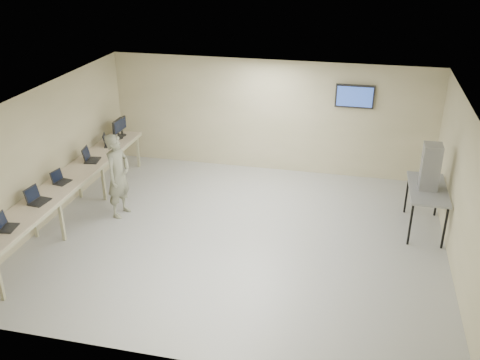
# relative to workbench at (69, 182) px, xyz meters

# --- Properties ---
(room) EXTENTS (8.01, 7.01, 2.81)m
(room) POSITION_rel_workbench_xyz_m (3.62, 0.06, 0.58)
(room) COLOR #B3B3A8
(room) RESTS_ON ground
(workbench) EXTENTS (0.76, 6.00, 0.90)m
(workbench) POSITION_rel_workbench_xyz_m (0.00, 0.00, 0.00)
(workbench) COLOR beige
(workbench) RESTS_ON ground
(laptop_0) EXTENTS (0.33, 0.38, 0.27)m
(laptop_0) POSITION_rel_workbench_xyz_m (-0.01, -2.10, 0.14)
(laptop_0) COLOR black
(laptop_0) RESTS_ON workbench
(laptop_1) EXTENTS (0.35, 0.41, 0.30)m
(laptop_1) POSITION_rel_workbench_xyz_m (-0.04, -1.10, 0.15)
(laptop_1) COLOR black
(laptop_1) RESTS_ON workbench
(laptop_2) EXTENTS (0.32, 0.37, 0.26)m
(laptop_2) POSITION_rel_workbench_xyz_m (-0.07, -0.20, 0.14)
(laptop_2) COLOR black
(laptop_2) RESTS_ON workbench
(laptop_3) EXTENTS (0.38, 0.43, 0.30)m
(laptop_3) POSITION_rel_workbench_xyz_m (-0.02, 0.98, 0.15)
(laptop_3) COLOR black
(laptop_3) RESTS_ON workbench
(laptop_4) EXTENTS (0.39, 0.42, 0.28)m
(laptop_4) POSITION_rel_workbench_xyz_m (-0.05, 1.95, 0.14)
(laptop_4) COLOR black
(laptop_4) RESTS_ON workbench
(monitor_near) EXTENTS (0.22, 0.49, 0.48)m
(monitor_near) POSITION_rel_workbench_xyz_m (-0.01, 2.46, 0.36)
(monitor_near) COLOR black
(monitor_near) RESTS_ON workbench
(monitor_far) EXTENTS (0.20, 0.45, 0.45)m
(monitor_far) POSITION_rel_workbench_xyz_m (-0.01, 2.67, 0.34)
(monitor_far) COLOR black
(monitor_far) RESTS_ON workbench
(soldier) EXTENTS (0.54, 0.73, 1.81)m
(soldier) POSITION_rel_workbench_xyz_m (0.94, 0.36, 0.08)
(soldier) COLOR gray
(soldier) RESTS_ON ground
(side_table) EXTENTS (0.72, 1.55, 0.93)m
(side_table) POSITION_rel_workbench_xyz_m (7.19, 1.13, 0.03)
(side_table) COLOR gray
(side_table) RESTS_ON ground
(storage_bins) EXTENTS (0.35, 0.38, 0.91)m
(storage_bins) POSITION_rel_workbench_xyz_m (7.17, 1.13, 0.56)
(storage_bins) COLOR #999A9C
(storage_bins) RESTS_ON side_table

